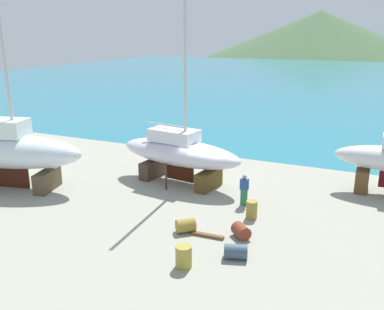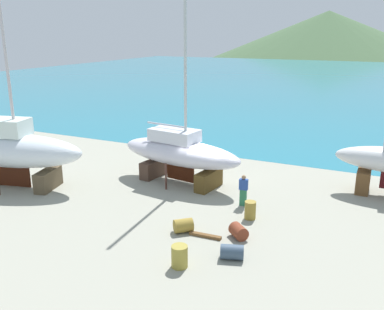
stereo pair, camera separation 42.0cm
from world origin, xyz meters
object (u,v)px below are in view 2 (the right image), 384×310
object	(u,v)px
barrel_tar_black	(250,210)
worker	(243,190)
barrel_tipped_right	(239,231)
barrel_rust_mid	(180,256)
sailboat_small_center	(180,152)
barrel_tipped_left	(183,226)
sailboat_large_starboard	(10,149)
barrel_blue_faded	(232,252)

from	to	relation	value
barrel_tar_black	worker	bearing A→B (deg)	121.00
worker	barrel_tipped_right	distance (m)	3.66
worker	barrel_rust_mid	xyz separation A→B (m)	(-0.26, -6.66, -0.42)
sailboat_small_center	barrel_tar_black	world-z (taller)	sailboat_small_center
barrel_tipped_left	barrel_tar_black	size ratio (longest dim) A/B	0.94
sailboat_large_starboard	barrel_tipped_left	distance (m)	11.72
barrel_rust_mid	barrel_blue_faded	distance (m)	2.13
barrel_tipped_right	barrel_blue_faded	bearing A→B (deg)	-78.60
worker	barrel_tar_black	xyz separation A→B (m)	(0.83, -1.38, -0.42)
sailboat_small_center	barrel_tar_black	bearing A→B (deg)	-22.54
sailboat_small_center	barrel_rust_mid	bearing A→B (deg)	-55.44
sailboat_large_starboard	barrel_blue_faded	size ratio (longest dim) A/B	17.26
barrel_tipped_right	barrel_rust_mid	bearing A→B (deg)	-111.37
sailboat_small_center	worker	xyz separation A→B (m)	(4.54, -1.73, -1.00)
barrel_rust_mid	barrel_tar_black	xyz separation A→B (m)	(1.09, 5.29, 0.00)
sailboat_large_starboard	barrel_blue_faded	xyz separation A→B (m)	(14.30, -2.23, -1.93)
worker	barrel_tipped_left	size ratio (longest dim) A/B	2.01
barrel_tipped_right	barrel_tar_black	bearing A→B (deg)	94.34
worker	barrel_tipped_left	bearing A→B (deg)	153.60
sailboat_large_starboard	barrel_tar_black	size ratio (longest dim) A/B	17.99
sailboat_small_center	worker	bearing A→B (deg)	-13.35
sailboat_small_center	barrel_tipped_left	size ratio (longest dim) A/B	15.56
worker	barrel_tipped_left	xyz separation A→B (m)	(-1.43, -4.01, -0.55)
sailboat_small_center	barrel_blue_faded	xyz separation A→B (m)	(5.89, -6.99, -1.56)
barrel_tipped_right	sailboat_small_center	bearing A→B (deg)	136.70
barrel_rust_mid	barrel_tipped_right	xyz separation A→B (m)	(1.25, 3.18, -0.13)
barrel_rust_mid	barrel_tipped_left	distance (m)	2.90
barrel_tipped_right	worker	bearing A→B (deg)	105.82
sailboat_small_center	barrel_tar_black	xyz separation A→B (m)	(5.37, -3.11, -1.42)
barrel_blue_faded	barrel_tipped_left	distance (m)	3.04
sailboat_small_center	barrel_rust_mid	xyz separation A→B (m)	(4.28, -8.39, -1.42)
sailboat_small_center	barrel_tipped_left	bearing A→B (deg)	-53.99
sailboat_small_center	barrel_tipped_left	distance (m)	6.71
barrel_tipped_left	barrel_tipped_right	bearing A→B (deg)	12.32
barrel_tipped_left	sailboat_small_center	bearing A→B (deg)	118.49
barrel_rust_mid	barrel_blue_faded	bearing A→B (deg)	41.12
sailboat_large_starboard	barrel_tar_black	xyz separation A→B (m)	(13.78, 1.65, -1.79)
worker	barrel_blue_faded	bearing A→B (deg)	-172.43
sailboat_small_center	barrel_tipped_left	xyz separation A→B (m)	(3.11, -5.74, -1.54)
worker	barrel_rust_mid	bearing A→B (deg)	171.00
barrel_rust_mid	barrel_tar_black	bearing A→B (deg)	78.40
barrel_blue_faded	sailboat_small_center	bearing A→B (deg)	130.11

